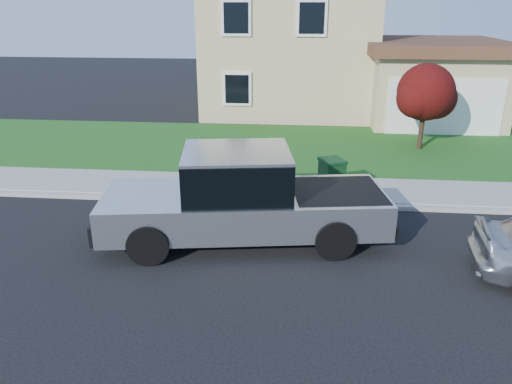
# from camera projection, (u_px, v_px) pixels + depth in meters

# --- Properties ---
(ground) EXTENTS (80.00, 80.00, 0.00)m
(ground) POSITION_uv_depth(u_px,v_px,m) (263.00, 254.00, 11.05)
(ground) COLOR black
(ground) RESTS_ON ground
(curb) EXTENTS (40.00, 0.20, 0.12)m
(curb) POSITION_uv_depth(u_px,v_px,m) (308.00, 204.00, 13.64)
(curb) COLOR gray
(curb) RESTS_ON ground
(sidewalk) EXTENTS (40.00, 2.00, 0.15)m
(sidewalk) POSITION_uv_depth(u_px,v_px,m) (308.00, 190.00, 14.65)
(sidewalk) COLOR gray
(sidewalk) RESTS_ON ground
(lawn) EXTENTS (40.00, 7.00, 0.10)m
(lawn) POSITION_uv_depth(u_px,v_px,m) (308.00, 148.00, 18.85)
(lawn) COLOR #164F18
(lawn) RESTS_ON ground
(house) EXTENTS (14.00, 11.30, 6.85)m
(house) POSITION_uv_depth(u_px,v_px,m) (316.00, 46.00, 25.04)
(house) COLOR tan
(house) RESTS_ON ground
(pickup_truck) EXTENTS (6.85, 3.18, 2.17)m
(pickup_truck) POSITION_uv_depth(u_px,v_px,m) (243.00, 199.00, 11.41)
(pickup_truck) COLOR black
(pickup_truck) RESTS_ON ground
(woman) EXTENTS (0.73, 0.62, 1.87)m
(woman) POSITION_uv_depth(u_px,v_px,m) (265.00, 184.00, 12.75)
(woman) COLOR #E0A57B
(woman) RESTS_ON ground
(ornamental_tree) EXTENTS (2.28, 2.05, 3.12)m
(ornamental_tree) POSITION_uv_depth(u_px,v_px,m) (426.00, 95.00, 17.97)
(ornamental_tree) COLOR black
(ornamental_tree) RESTS_ON lawn
(trash_bin) EXTENTS (0.85, 0.89, 1.00)m
(trash_bin) POSITION_uv_depth(u_px,v_px,m) (332.00, 176.00, 14.03)
(trash_bin) COLOR #0E3414
(trash_bin) RESTS_ON sidewalk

